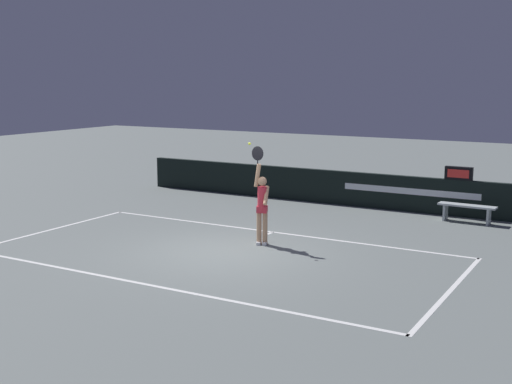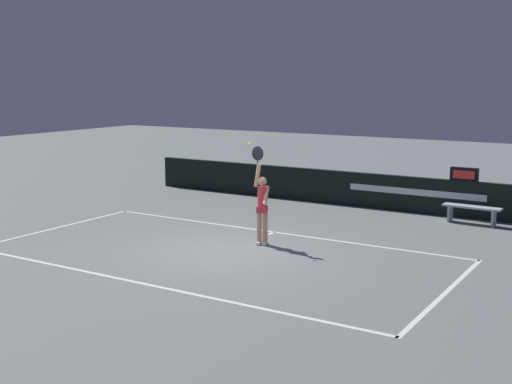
{
  "view_description": "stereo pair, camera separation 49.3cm",
  "coord_description": "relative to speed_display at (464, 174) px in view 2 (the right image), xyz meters",
  "views": [
    {
      "loc": [
        8.06,
        -12.62,
        3.97
      ],
      "look_at": [
        0.27,
        0.93,
        1.28
      ],
      "focal_mm": 46.88,
      "sensor_mm": 36.0,
      "label": 1
    },
    {
      "loc": [
        8.48,
        -12.36,
        3.97
      ],
      "look_at": [
        0.27,
        0.93,
        1.28
      ],
      "focal_mm": 46.88,
      "sensor_mm": 36.0,
      "label": 2
    }
  ],
  "objects": [
    {
      "name": "ground_plane",
      "position": [
        -3.66,
        -6.7,
        -1.25
      ],
      "size": [
        60.0,
        60.0,
        0.0
      ],
      "primitive_type": "plane",
      "color": "slate"
    },
    {
      "name": "court_lines",
      "position": [
        -3.66,
        -6.97,
        -1.25
      ],
      "size": [
        10.52,
        5.24,
        0.0
      ],
      "color": "white",
      "rests_on": "ground"
    },
    {
      "name": "back_wall",
      "position": [
        -3.66,
        0.0,
        -0.72
      ],
      "size": [
        14.37,
        0.19,
        1.06
      ],
      "color": "black",
      "rests_on": "ground"
    },
    {
      "name": "speed_display",
      "position": [
        0.0,
        0.0,
        0.0
      ],
      "size": [
        0.78,
        0.17,
        0.38
      ],
      "color": "black",
      "rests_on": "back_wall"
    },
    {
      "name": "tennis_player",
      "position": [
        -3.28,
        -5.69,
        -0.27
      ],
      "size": [
        0.48,
        0.41,
        2.38
      ],
      "color": "tan",
      "rests_on": "ground"
    },
    {
      "name": "tennis_ball",
      "position": [
        -3.52,
        -5.86,
        1.18
      ],
      "size": [
        0.07,
        0.07,
        0.07
      ],
      "color": "#CCDC31"
    },
    {
      "name": "courtside_bench_near",
      "position": [
        0.44,
        -0.72,
        -0.88
      ],
      "size": [
        1.58,
        0.43,
        0.5
      ],
      "color": "#ADB7B9",
      "rests_on": "ground"
    }
  ]
}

